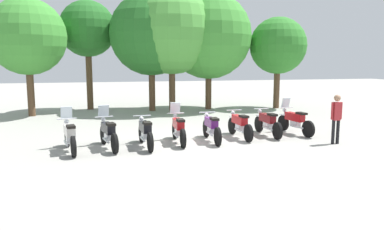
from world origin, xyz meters
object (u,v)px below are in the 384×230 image
object	(u,v)px
motorcycle_4	(211,127)
person_0	(336,115)
motorcycle_6	(267,123)
motorcycle_0	(70,135)
tree_0	(27,37)
tree_2	(151,34)
tree_4	(209,36)
motorcycle_5	(240,124)
motorcycle_2	(145,132)
tree_1	(87,29)
motorcycle_3	(178,128)
motorcycle_7	(295,121)
tree_5	(278,46)
motorcycle_1	(108,133)
tree_3	(172,31)

from	to	relation	value
motorcycle_4	person_0	size ratio (longest dim) A/B	1.28
motorcycle_6	person_0	world-z (taller)	person_0
motorcycle_0	tree_0	xyz separation A→B (m)	(-2.53, 8.54, 3.54)
tree_2	tree_4	xyz separation A→B (m)	(3.37, -0.02, -0.06)
person_0	tree_4	distance (m)	10.84
motorcycle_5	tree_2	bearing A→B (deg)	12.18
motorcycle_2	tree_1	xyz separation A→B (m)	(-2.03, 10.63, 4.16)
motorcycle_2	tree_4	world-z (taller)	tree_4
motorcycle_0	motorcycle_3	bearing A→B (deg)	-94.68
motorcycle_0	motorcycle_7	size ratio (longest dim) A/B	0.99
motorcycle_3	motorcycle_6	distance (m)	3.62
tree_4	motorcycle_6	bearing A→B (deg)	-90.33
motorcycle_6	motorcycle_2	bearing A→B (deg)	97.95
tree_5	tree_4	bearing A→B (deg)	172.55
motorcycle_5	tree_2	xyz separation A→B (m)	(-2.13, 8.45, 3.85)
motorcycle_1	motorcycle_4	xyz separation A→B (m)	(3.60, 0.25, -0.01)
motorcycle_5	tree_5	size ratio (longest dim) A/B	0.40
motorcycle_1	motorcycle_3	xyz separation A→B (m)	(2.40, 0.27, 0.00)
tree_1	tree_5	xyz separation A→B (m)	(11.02, -2.08, -0.92)
person_0	tree_5	xyz separation A→B (m)	(2.55, 9.66, 2.74)
motorcycle_3	tree_3	xyz separation A→B (m)	(1.39, 8.46, 4.03)
tree_4	tree_5	size ratio (longest dim) A/B	1.25
motorcycle_3	tree_5	bearing A→B (deg)	-42.57
motorcycle_2	tree_0	bearing A→B (deg)	26.05
motorcycle_5	motorcycle_7	xyz separation A→B (m)	(2.39, 0.22, 0.01)
motorcycle_6	motorcycle_5	bearing A→B (deg)	95.75
tree_2	motorcycle_7	bearing A→B (deg)	-61.26
person_0	motorcycle_0	bearing A→B (deg)	88.93
tree_1	motorcycle_1	bearing A→B (deg)	-85.54
motorcycle_5	tree_2	distance (m)	9.53
tree_1	tree_3	size ratio (longest dim) A/B	0.90
motorcycle_3	motorcycle_7	world-z (taller)	same
motorcycle_1	tree_1	size ratio (longest dim) A/B	0.34
tree_2	tree_3	world-z (taller)	tree_3
motorcycle_7	tree_3	bearing A→B (deg)	14.62
tree_0	tree_3	xyz separation A→B (m)	(7.51, 0.34, 0.49)
tree_1	tree_4	bearing A→B (deg)	-12.66
tree_3	motorcycle_1	bearing A→B (deg)	-113.46
motorcycle_2	person_0	distance (m)	6.55
motorcycle_4	tree_3	size ratio (longest dim) A/B	0.31
motorcycle_6	tree_3	xyz separation A→B (m)	(-2.20, 8.00, 4.04)
motorcycle_4	motorcycle_2	bearing A→B (deg)	99.01
tree_1	tree_2	xyz separation A→B (m)	(3.50, -1.52, -0.31)
motorcycle_7	tree_0	size ratio (longest dim) A/B	0.36
motorcycle_6	tree_0	bearing A→B (deg)	50.08
motorcycle_7	tree_4	bearing A→B (deg)	-0.60
motorcycle_7	tree_4	world-z (taller)	tree_4
motorcycle_7	person_0	world-z (taller)	person_0
tree_2	tree_5	xyz separation A→B (m)	(7.52, -0.57, -0.61)
motorcycle_2	motorcycle_6	size ratio (longest dim) A/B	1.00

